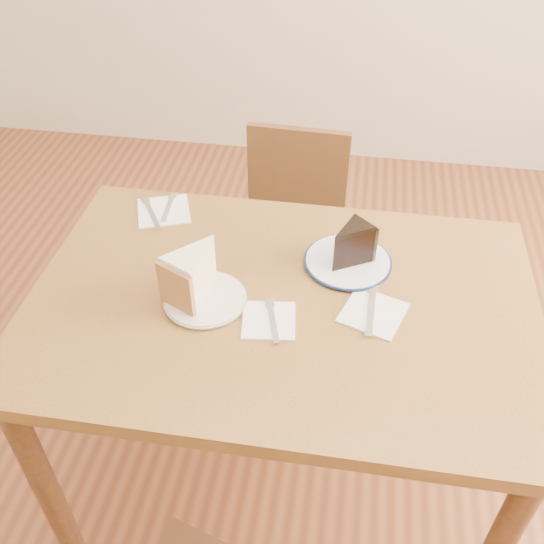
{
  "coord_description": "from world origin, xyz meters",
  "views": [
    {
      "loc": [
        0.14,
        -1.02,
        1.74
      ],
      "look_at": [
        -0.03,
        0.04,
        0.8
      ],
      "focal_mm": 40.0,
      "sensor_mm": 36.0,
      "label": 1
    }
  ],
  "objects_px": {
    "table": "(282,328)",
    "chair_far": "(290,241)",
    "carrot_cake": "(197,272)",
    "chocolate_cake": "(348,248)",
    "plate_navy": "(348,262)",
    "plate_cream": "(205,299)"
  },
  "relations": [
    {
      "from": "chocolate_cake",
      "to": "plate_navy",
      "type": "bearing_deg",
      "value": -56.59
    },
    {
      "from": "table",
      "to": "plate_navy",
      "type": "height_order",
      "value": "plate_navy"
    },
    {
      "from": "plate_cream",
      "to": "carrot_cake",
      "type": "height_order",
      "value": "carrot_cake"
    },
    {
      "from": "chair_far",
      "to": "chocolate_cake",
      "type": "distance_m",
      "value": 0.62
    },
    {
      "from": "carrot_cake",
      "to": "chocolate_cake",
      "type": "bearing_deg",
      "value": 50.66
    },
    {
      "from": "chair_far",
      "to": "carrot_cake",
      "type": "bearing_deg",
      "value": 80.12
    },
    {
      "from": "chair_far",
      "to": "chocolate_cake",
      "type": "height_order",
      "value": "chocolate_cake"
    },
    {
      "from": "table",
      "to": "chair_far",
      "type": "distance_m",
      "value": 0.64
    },
    {
      "from": "chair_far",
      "to": "carrot_cake",
      "type": "xyz_separation_m",
      "value": [
        -0.14,
        -0.61,
        0.37
      ]
    },
    {
      "from": "chair_far",
      "to": "plate_navy",
      "type": "bearing_deg",
      "value": 117.37
    },
    {
      "from": "table",
      "to": "chocolate_cake",
      "type": "xyz_separation_m",
      "value": [
        0.14,
        0.14,
        0.16
      ]
    },
    {
      "from": "chair_far",
      "to": "plate_navy",
      "type": "height_order",
      "value": "chair_far"
    },
    {
      "from": "chocolate_cake",
      "to": "table",
      "type": "bearing_deg",
      "value": 86.2
    },
    {
      "from": "chair_far",
      "to": "plate_cream",
      "type": "distance_m",
      "value": 0.71
    },
    {
      "from": "table",
      "to": "plate_cream",
      "type": "distance_m",
      "value": 0.21
    },
    {
      "from": "chair_far",
      "to": "plate_cream",
      "type": "xyz_separation_m",
      "value": [
        -0.12,
        -0.64,
        0.3
      ]
    },
    {
      "from": "plate_cream",
      "to": "table",
      "type": "bearing_deg",
      "value": 10.85
    },
    {
      "from": "table",
      "to": "carrot_cake",
      "type": "bearing_deg",
      "value": -176.65
    },
    {
      "from": "chocolate_cake",
      "to": "carrot_cake",
      "type": "bearing_deg",
      "value": 65.52
    },
    {
      "from": "plate_navy",
      "to": "plate_cream",
      "type": "bearing_deg",
      "value": -149.5
    },
    {
      "from": "carrot_cake",
      "to": "chair_far",
      "type": "bearing_deg",
      "value": 103.36
    },
    {
      "from": "table",
      "to": "chair_far",
      "type": "xyz_separation_m",
      "value": [
        -0.06,
        0.6,
        -0.2
      ]
    }
  ]
}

